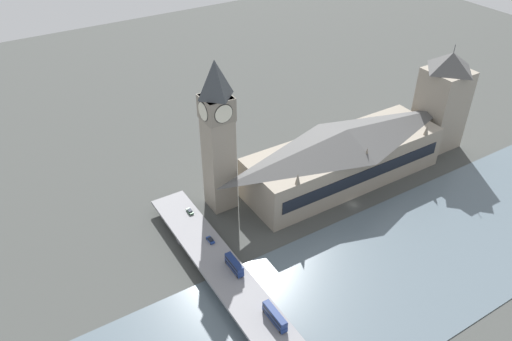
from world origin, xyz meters
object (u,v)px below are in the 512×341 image
victoria_tower (442,100)px  double_decker_bus_lead (234,265)px  clock_tower (218,133)px  car_northbound_lead (190,211)px  car_northbound_tail (210,240)px  double_decker_bus_mid (275,316)px  parliament_hall (344,155)px  road_bridge (267,328)px

victoria_tower → double_decker_bus_lead: victoria_tower is taller
clock_tower → car_northbound_lead: size_ratio=15.88×
clock_tower → car_northbound_tail: 43.45m
victoria_tower → double_decker_bus_mid: size_ratio=4.68×
car_northbound_lead → double_decker_bus_lead: bearing=179.7°
car_northbound_lead → parliament_hall: bearing=-97.1°
parliament_hall → car_northbound_lead: bearing=82.9°
car_northbound_tail → clock_tower: bearing=-36.0°
road_bridge → double_decker_bus_mid: (0.25, -3.30, 3.66)m
victoria_tower → car_northbound_lead: (9.41, 138.79, -19.22)m
parliament_hall → victoria_tower: victoria_tower is taller
double_decker_bus_lead → car_northbound_lead: size_ratio=2.37×
parliament_hall → clock_tower: size_ratio=1.42×
double_decker_bus_mid → car_northbound_lead: (66.07, -0.43, -1.98)m
clock_tower → double_decker_bus_lead: clock_tower is taller
victoria_tower → car_northbound_tail: victoria_tower is taller
clock_tower → car_northbound_lead: (-4.38, 17.32, -30.72)m
clock_tower → car_northbound_lead: 35.53m
parliament_hall → clock_tower: 64.48m
car_northbound_tail → double_decker_bus_mid: bearing=-179.6°
clock_tower → road_bridge: size_ratio=0.42×
victoria_tower → double_decker_bus_lead: (-29.24, 139.02, -17.31)m
double_decker_bus_mid → parliament_hall: bearing=-53.4°
road_bridge → double_decker_bus_lead: 28.11m
clock_tower → victoria_tower: bearing=-96.5°
double_decker_bus_lead → car_northbound_tail: size_ratio=2.27×
road_bridge → double_decker_bus_lead: size_ratio=15.93×
victoria_tower → car_northbound_tail: 141.29m
victoria_tower → double_decker_bus_mid: 151.29m
road_bridge → double_decker_bus_mid: bearing=-85.7°
car_northbound_lead → car_northbound_tail: 20.51m
clock_tower → car_northbound_tail: bearing=144.0°
parliament_hall → double_decker_bus_lead: (-29.19, 76.06, -5.51)m
clock_tower → double_decker_bus_lead: (-43.03, 17.55, -28.81)m
victoria_tower → car_northbound_lead: bearing=86.1°
parliament_hall → car_northbound_tail: size_ratio=21.60×
double_decker_bus_lead → car_northbound_lead: bearing=-0.3°
parliament_hall → clock_tower: (13.84, 58.51, 23.30)m
double_decker_bus_lead → double_decker_bus_mid: double_decker_bus_mid is taller
clock_tower → car_northbound_tail: clock_tower is taller
parliament_hall → double_decker_bus_mid: 95.13m
clock_tower → car_northbound_tail: size_ratio=15.23×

